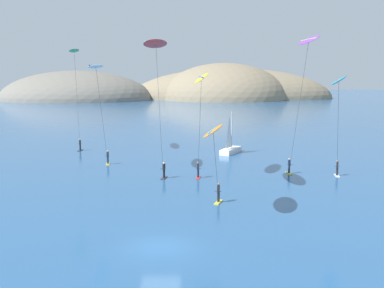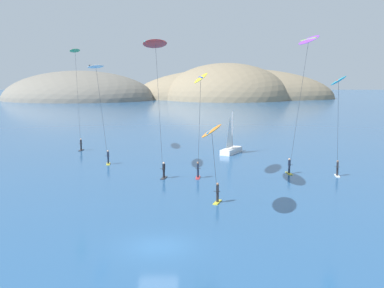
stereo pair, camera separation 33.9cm
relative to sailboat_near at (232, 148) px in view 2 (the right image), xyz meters
The scene contains 10 objects.
ground_plane 36.97m from the sailboat_near, 102.68° to the right, with size 600.00×600.00×0.00m, color #285689.
headland_island 141.91m from the sailboat_near, 91.62° to the left, with size 141.62×58.33×30.72m.
sailboat_near is the anchor object (origin of this frame).
kitesurfer_orange 30.23m from the sailboat_near, 98.49° to the right, with size 2.32×7.46×7.06m.
kitesurfer_green 24.11m from the sailboat_near, behind, with size 1.60×6.49×14.02m.
kitesurfer_cyan 23.58m from the sailboat_near, 69.18° to the right, with size 4.07×9.43×10.61m.
kitesurfer_purple 22.85m from the sailboat_near, 74.61° to the right, with size 1.73×8.28×14.35m.
kitesurfer_red 23.31m from the sailboat_near, 117.33° to the right, with size 2.91×5.82×14.03m.
kitesurfer_white 22.67m from the sailboat_near, 140.97° to the right, with size 1.39×8.98×11.73m.
kitesurfer_yellow 23.67m from the sailboat_near, 103.26° to the right, with size 1.38×9.61×10.88m.
Camera 2 is at (1.73, -28.80, 10.72)m, focal length 45.00 mm.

